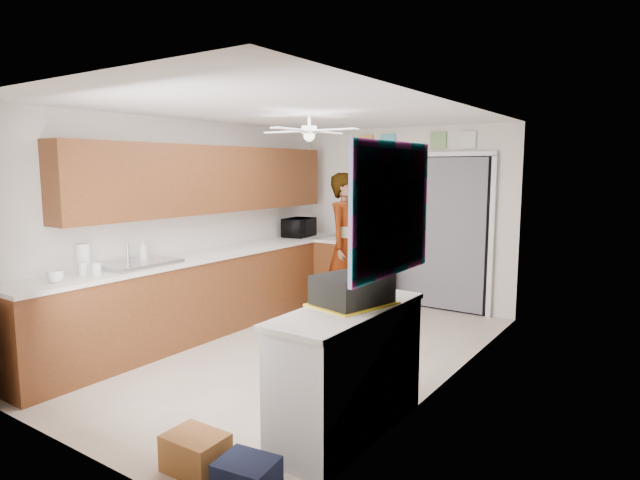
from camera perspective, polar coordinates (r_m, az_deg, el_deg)
The scene contains 41 objects.
floor at distance 5.83m, azimuth -2.27°, elevation -11.71°, with size 5.00×5.00×0.00m, color #C0B09A.
ceiling at distance 5.53m, azimuth -2.41°, elevation 13.53°, with size 5.00×5.00×0.00m, color white.
wall_back at distance 7.68m, azimuth 8.89°, elevation 2.48°, with size 3.20×3.20×0.00m, color silver.
wall_front at distance 3.87m, azimuth -25.12°, elevation -3.30°, with size 3.20×3.20×0.00m, color silver.
wall_left at distance 6.62m, azimuth -13.51°, elevation 1.53°, with size 5.00×5.00×0.00m, color silver.
wall_right at distance 4.77m, azimuth 13.26°, elevation -0.80°, with size 5.00×5.00×0.00m, color silver.
left_base_cabinets at distance 6.54m, azimuth -11.51°, elevation -5.61°, with size 0.60×4.80×0.90m, color brown.
left_countertop at distance 6.44m, azimuth -11.56°, elevation -1.55°, with size 0.62×4.80×0.04m, color white.
upper_cabinets at distance 6.61m, azimuth -11.43°, elevation 6.36°, with size 0.32×4.00×0.80m, color brown.
sink_basin at distance 5.79m, azimuth -18.69°, elevation -2.48°, with size 0.50×0.76×0.06m, color silver.
faucet at distance 5.93m, azimuth -19.84°, elevation -1.37°, with size 0.03×0.03×0.22m, color silver.
peninsula_base at distance 7.59m, azimuth 3.72°, elevation -3.61°, with size 1.00×0.60×0.90m, color brown.
peninsula_top at distance 7.51m, azimuth 3.75°, elevation -0.10°, with size 1.04×0.64×0.04m, color white.
back_opening_recess at distance 7.57m, azimuth 10.47°, elevation 0.84°, with size 2.00×0.06×2.10m, color black.
curtain_panel at distance 7.54m, azimuth 10.35°, elevation 0.81°, with size 1.90×0.03×2.05m, color gray.
door_trim_left at distance 8.01m, azimuth 3.71°, elevation 1.33°, with size 0.06×0.04×2.10m, color white.
door_trim_right at distance 7.19m, azimuth 17.81°, elevation 0.24°, with size 0.06×0.04×2.10m, color white.
door_trim_head at distance 7.49m, azimuth 10.58°, elevation 8.97°, with size 2.10×0.04×0.06m, color white.
header_frame_0 at distance 7.91m, azimuth 4.97°, elevation 10.30°, with size 0.22×0.02×0.22m, color #E5AD4C.
header_frame_1 at distance 7.74m, azimuth 7.27°, elevation 10.33°, with size 0.22×0.02×0.22m, color #4EBED1.
header_frame_3 at distance 7.43m, azimuth 12.50°, elevation 10.32°, with size 0.22×0.02×0.22m, color #71A860.
header_frame_4 at distance 7.29m, azimuth 15.46°, elevation 10.28°, with size 0.22×0.02×0.22m, color silver.
route66_sign at distance 8.09m, azimuth 2.78°, elevation 10.27°, with size 0.22×0.02×0.26m, color silver.
right_counter_base at distance 4.03m, azimuth 3.07°, elevation -13.97°, with size 0.50×1.40×0.90m, color white.
right_counter_top at distance 3.89m, azimuth 2.99°, elevation -7.49°, with size 0.54×1.44×0.04m, color white.
abstract_painting at distance 3.82m, azimuth 7.71°, elevation 3.30°, with size 0.03×1.15×0.95m, color #FF5DDF.
ceiling_fan at distance 5.67m, azimuth -1.16°, elevation 11.56°, with size 1.14×1.14×0.24m, color white.
microwave at distance 7.79m, azimuth -2.25°, elevation 1.34°, with size 0.49×0.33×0.27m, color black.
soap_bottle at distance 5.95m, azimuth -18.37°, elevation -1.09°, with size 0.10×0.10×0.26m, color silver.
cup at distance 5.23m, azimuth -26.40°, elevation -3.53°, with size 0.14×0.14×0.11m, color white.
jar_a at distance 5.41m, azimuth -22.74°, elevation -2.89°, with size 0.09×0.09×0.12m, color silver.
jar_b at distance 5.46m, azimuth -23.96°, elevation -2.85°, with size 0.08×0.08×0.12m, color silver.
paper_towel_roll at distance 5.61m, azimuth -23.95°, elevation -1.78°, with size 0.13×0.13×0.28m, color white.
suitcase at distance 3.95m, azimuth 3.47°, elevation -5.30°, with size 0.39×0.52×0.22m, color black.
suitcase_rim at distance 3.97m, azimuth 3.46°, elevation -6.84°, with size 0.44×0.58×0.02m, color yellow.
suitcase_lid at distance 4.15m, azimuth 5.56°, elevation -1.17°, with size 0.42×0.03×0.50m, color black.
cardboard_box at distance 3.79m, azimuth -13.13°, elevation -21.20°, with size 0.39×0.29×0.24m, color #A16732.
navy_crate at distance 3.52m, azimuth -7.81°, elevation -23.76°, with size 0.34×0.29×0.21m, color #141A32.
cabinet_door_panel at distance 4.94m, azimuth -0.63°, elevation -12.11°, with size 0.35×0.03×0.53m, color brown.
man at distance 7.06m, azimuth 2.86°, elevation -0.45°, with size 0.68×0.45×1.88m, color white.
dog at distance 7.20m, azimuth 2.76°, elevation -5.91°, with size 0.27×0.62×0.49m, color black.
Camera 1 is at (3.29, -4.41, 1.94)m, focal length 30.00 mm.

